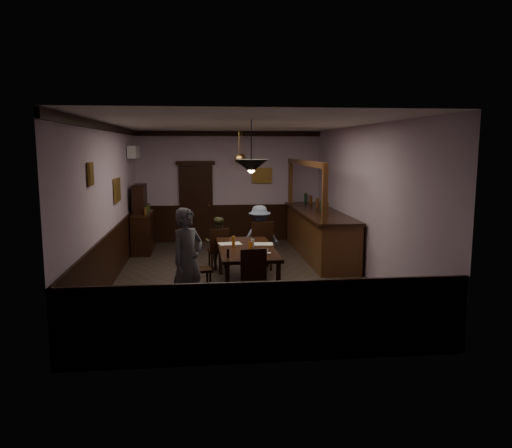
{
  "coord_description": "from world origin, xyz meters",
  "views": [
    {
      "loc": [
        -0.75,
        -9.61,
        2.56
      ],
      "look_at": [
        0.25,
        -0.51,
        1.15
      ],
      "focal_mm": 35.0,
      "sensor_mm": 36.0,
      "label": 1
    }
  ],
  "objects": [
    {
      "name": "newspaper_right",
      "position": [
        0.36,
        -0.43,
        0.75
      ],
      "size": [
        0.44,
        0.34,
        0.01
      ],
      "primitive_type": "cube",
      "rotation": [
        0.0,
        0.0,
        -0.09
      ],
      "color": "silver",
      "rests_on": "dining_table"
    },
    {
      "name": "water_glass",
      "position": [
        0.17,
        -0.7,
        0.82
      ],
      "size": [
        0.06,
        0.06,
        0.15
      ],
      "primitive_type": "cylinder",
      "color": "silver",
      "rests_on": "dining_table"
    },
    {
      "name": "pendant_brass_far",
      "position": [
        0.3,
        3.38,
        2.3
      ],
      "size": [
        0.2,
        0.2,
        0.81
      ],
      "color": "#BF8C3F",
      "rests_on": "ground"
    },
    {
      "name": "pastry_ring_b",
      "position": [
        0.07,
        -1.26,
        0.79
      ],
      "size": [
        0.13,
        0.13,
        0.04
      ],
      "primitive_type": "torus",
      "color": "#C68C47",
      "rests_on": "pastry_plate"
    },
    {
      "name": "pendant_brass_mid",
      "position": [
        0.1,
        1.65,
        2.3
      ],
      "size": [
        0.2,
        0.2,
        0.81
      ],
      "color": "#BF8C3F",
      "rests_on": "ground"
    },
    {
      "name": "chair_near",
      "position": [
        0.06,
        -2.03,
        0.53
      ],
      "size": [
        0.45,
        0.45,
        0.97
      ],
      "rotation": [
        0.0,
        0.0,
        0.09
      ],
      "color": "black",
      "rests_on": "ground"
    },
    {
      "name": "sideboard",
      "position": [
        -2.21,
        2.73,
        0.67
      ],
      "size": [
        0.45,
        1.26,
        1.67
      ],
      "color": "black",
      "rests_on": "ground"
    },
    {
      "name": "dining_table",
      "position": [
        0.05,
        -0.71,
        0.69
      ],
      "size": [
        1.04,
        2.22,
        0.75
      ],
      "rotation": [
        0.0,
        0.0,
        0.02
      ],
      "color": "black",
      "rests_on": "ground"
    },
    {
      "name": "chair_far_left",
      "position": [
        -0.41,
        0.56,
        0.5
      ],
      "size": [
        0.45,
        0.45,
        0.92
      ],
      "rotation": [
        0.0,
        0.0,
        3.28
      ],
      "color": "black",
      "rests_on": "ground"
    },
    {
      "name": "pastry_plate",
      "position": [
        0.03,
        -1.27,
        0.76
      ],
      "size": [
        0.22,
        0.22,
        0.01
      ],
      "primitive_type": "cylinder",
      "color": "white",
      "rests_on": "dining_table"
    },
    {
      "name": "door_back",
      "position": [
        -0.9,
        3.95,
        1.05
      ],
      "size": [
        0.9,
        0.06,
        2.1
      ],
      "primitive_type": "cube",
      "color": "black",
      "rests_on": "ground"
    },
    {
      "name": "beer_glass",
      "position": [
        -0.18,
        -0.63,
        0.85
      ],
      "size": [
        0.06,
        0.06,
        0.2
      ],
      "primitive_type": "cylinder",
      "color": "#BF721E",
      "rests_on": "dining_table"
    },
    {
      "name": "pastry_ring_a",
      "position": [
        0.0,
        -1.24,
        0.79
      ],
      "size": [
        0.13,
        0.13,
        0.04
      ],
      "primitive_type": "torus",
      "color": "#C68C47",
      "rests_on": "pastry_plate"
    },
    {
      "name": "person_seated_left",
      "position": [
        -0.43,
        0.83,
        0.55
      ],
      "size": [
        0.59,
        0.48,
        1.11
      ],
      "primitive_type": "imported",
      "rotation": [
        0.0,
        0.0,
        3.02
      ],
      "color": "#454529",
      "rests_on": "ground"
    },
    {
      "name": "ac_unit",
      "position": [
        -2.38,
        2.9,
        2.45
      ],
      "size": [
        0.2,
        0.85,
        0.3
      ],
      "color": "white",
      "rests_on": "ground"
    },
    {
      "name": "soda_can",
      "position": [
        0.11,
        -0.8,
        0.81
      ],
      "size": [
        0.07,
        0.07,
        0.12
      ],
      "primitive_type": "cylinder",
      "color": "orange",
      "rests_on": "dining_table"
    },
    {
      "name": "bar_counter",
      "position": [
        1.99,
        1.77,
        0.58
      ],
      "size": [
        0.94,
        4.04,
        2.27
      ],
      "color": "#482813",
      "rests_on": "ground"
    },
    {
      "name": "person_standing",
      "position": [
        -0.98,
        -1.98,
        0.82
      ],
      "size": [
        0.7,
        0.7,
        1.64
      ],
      "primitive_type": "imported",
      "rotation": [
        0.0,
        0.0,
        0.77
      ],
      "color": "slate",
      "rests_on": "ground"
    },
    {
      "name": "pepper_mill",
      "position": [
        -0.33,
        -1.48,
        0.82
      ],
      "size": [
        0.04,
        0.04,
        0.14
      ],
      "primitive_type": "cylinder",
      "color": "black",
      "rests_on": "dining_table"
    },
    {
      "name": "chair_far_right",
      "position": [
        0.48,
        0.56,
        0.57
      ],
      "size": [
        0.47,
        0.47,
        1.04
      ],
      "rotation": [
        0.0,
        0.0,
        3.19
      ],
      "color": "black",
      "rests_on": "ground"
    },
    {
      "name": "room",
      "position": [
        0.0,
        0.0,
        1.5
      ],
      "size": [
        5.01,
        8.01,
        3.01
      ],
      "color": "#2D2621",
      "rests_on": "ground"
    },
    {
      "name": "picture_left_large",
      "position": [
        -2.46,
        0.8,
        1.7
      ],
      "size": [
        0.04,
        0.62,
        0.48
      ],
      "color": "olive",
      "rests_on": "ground"
    },
    {
      "name": "person_seated_right",
      "position": [
        0.47,
        0.84,
        0.67
      ],
      "size": [
        0.95,
        0.67,
        1.34
      ],
      "primitive_type": "imported",
      "rotation": [
        0.0,
        0.0,
        3.35
      ],
      "color": "slate",
      "rests_on": "ground"
    },
    {
      "name": "coffee_cup",
      "position": [
        0.33,
        -1.31,
        0.8
      ],
      "size": [
        0.08,
        0.08,
        0.07
      ],
      "primitive_type": "imported",
      "rotation": [
        0.0,
        0.0,
        0.02
      ],
      "color": "white",
      "rests_on": "saucer"
    },
    {
      "name": "chair_side",
      "position": [
        -0.87,
        -0.94,
        0.48
      ],
      "size": [
        0.44,
        0.44,
        0.88
      ],
      "rotation": [
        0.0,
        0.0,
        1.73
      ],
      "color": "black",
      "rests_on": "ground"
    },
    {
      "name": "saucer",
      "position": [
        0.35,
        -1.27,
        0.76
      ],
      "size": [
        0.15,
        0.15,
        0.01
      ],
      "primitive_type": "cylinder",
      "color": "white",
      "rests_on": "dining_table"
    },
    {
      "name": "pendant_iron",
      "position": [
        0.06,
        -1.51,
        2.26
      ],
      "size": [
        0.56,
        0.56,
        0.85
      ],
      "color": "black",
      "rests_on": "ground"
    },
    {
      "name": "napkin",
      "position": [
        0.01,
        -0.96,
        0.75
      ],
      "size": [
        0.15,
        0.15,
        0.0
      ],
      "primitive_type": "cube",
      "rotation": [
        0.0,
        0.0,
        0.02
      ],
      "color": "#F1EA58",
      "rests_on": "dining_table"
    },
    {
      "name": "newspaper_left",
      "position": [
        -0.23,
        -0.34,
        0.75
      ],
      "size": [
        0.46,
        0.36,
        0.01
      ],
      "primitive_type": "cube",
      "rotation": [
        0.0,
        0.0,
        0.16
      ],
      "color": "silver",
      "rests_on": "dining_table"
    },
    {
      "name": "picture_back",
      "position": [
        0.9,
        3.96,
        1.8
      ],
      "size": [
        0.55,
        0.04,
        0.42
      ],
      "color": "olive",
      "rests_on": "ground"
    },
    {
      "name": "picture_left_small",
      "position": [
        -2.46,
        -1.6,
        2.15
      ],
      "size": [
        0.04,
        0.28,
        0.36
      ],
      "color": "olive",
      "rests_on": "ground"
    }
  ]
}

